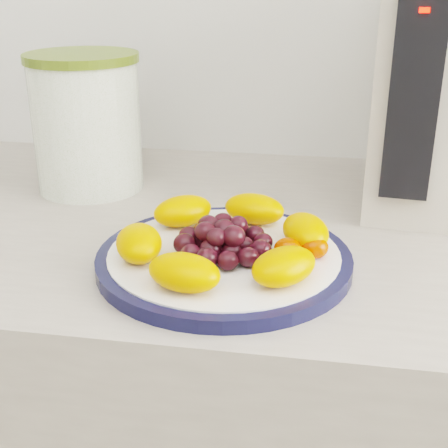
# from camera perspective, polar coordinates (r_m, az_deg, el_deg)

# --- Properties ---
(plate_rim) EXTENTS (0.28, 0.28, 0.01)m
(plate_rim) POSITION_cam_1_polar(r_m,az_deg,el_deg) (0.68, -0.00, -3.29)
(plate_rim) COLOR #111435
(plate_rim) RESTS_ON counter
(plate_face) EXTENTS (0.25, 0.25, 0.02)m
(plate_face) POSITION_cam_1_polar(r_m,az_deg,el_deg) (0.68, -0.00, -3.21)
(plate_face) COLOR white
(plate_face) RESTS_ON counter
(canister) EXTENTS (0.18, 0.18, 0.18)m
(canister) POSITION_cam_1_polar(r_m,az_deg,el_deg) (0.92, -12.41, 8.67)
(canister) COLOR #4D6C1C
(canister) RESTS_ON counter
(canister_lid) EXTENTS (0.18, 0.18, 0.01)m
(canister_lid) POSITION_cam_1_polar(r_m,az_deg,el_deg) (0.90, -12.94, 14.63)
(canister_lid) COLOR #57671F
(canister_lid) RESTS_ON canister
(appliance_panel) EXTENTS (0.06, 0.02, 0.24)m
(appliance_panel) POSITION_cam_1_polar(r_m,az_deg,el_deg) (0.75, 16.98, 11.12)
(appliance_panel) COLOR black
(appliance_panel) RESTS_ON appliance_body
(appliance_led) EXTENTS (0.01, 0.01, 0.01)m
(appliance_led) POSITION_cam_1_polar(r_m,az_deg,el_deg) (0.73, 17.86, 18.12)
(appliance_led) COLOR #FF0C05
(appliance_led) RESTS_ON appliance_panel
(fruit_plate) EXTENTS (0.24, 0.24, 0.04)m
(fruit_plate) POSITION_cam_1_polar(r_m,az_deg,el_deg) (0.67, 0.36, -1.30)
(fruit_plate) COLOR #FF8200
(fruit_plate) RESTS_ON plate_face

